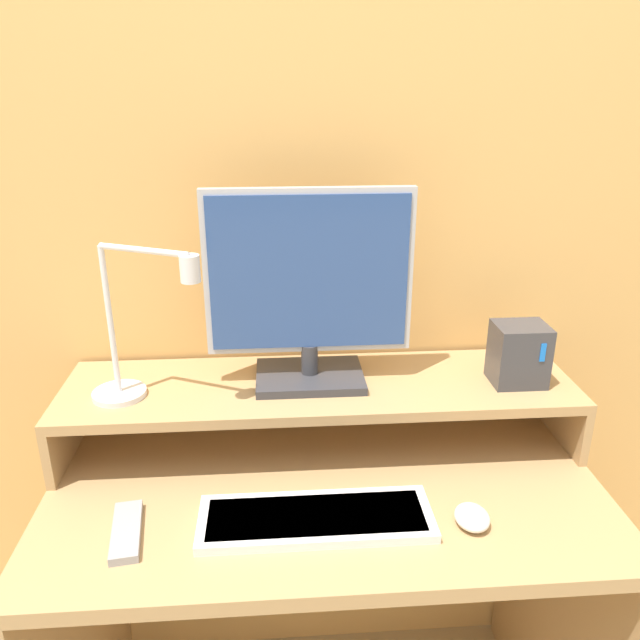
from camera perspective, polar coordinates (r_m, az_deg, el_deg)
name	(u,v)px	position (r m, az deg, el deg)	size (l,w,h in m)	color
wall_back	(313,208)	(1.42, -0.61, 10.16)	(6.00, 0.05, 2.50)	#E5AD60
desk	(325,571)	(1.45, 0.44, -22.00)	(1.10, 0.60, 0.76)	tan
monitor_shelf	(319,391)	(1.37, -0.05, -6.54)	(1.10, 0.29, 0.14)	tan
monitor	(309,289)	(1.29, -1.01, 2.88)	(0.43, 0.17, 0.42)	#38383D
desk_lamp	(136,342)	(1.28, -16.50, -1.91)	(0.25, 0.16, 0.33)	silver
router_dock	(519,354)	(1.40, 17.71, -2.98)	(0.11, 0.09, 0.13)	#3D3D42
keyboard	(316,518)	(1.19, -0.37, -17.66)	(0.43, 0.15, 0.02)	white
mouse	(472,517)	(1.22, 13.73, -17.11)	(0.06, 0.08, 0.03)	white
remote_control	(126,531)	(1.22, -17.28, -17.97)	(0.07, 0.16, 0.02)	#99999E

